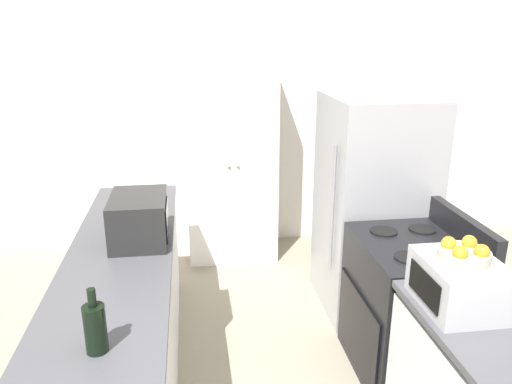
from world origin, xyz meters
TOP-DOWN VIEW (x-y plane):
  - wall_back at (0.00, 3.56)m, footprint 7.00×0.06m
  - counter_left at (-0.86, 1.39)m, footprint 0.60×2.59m
  - pantry_cabinet at (-0.06, 3.24)m, footprint 0.82×0.57m
  - stove at (0.88, 1.32)m, footprint 0.66×0.79m
  - refrigerator at (0.92, 2.16)m, footprint 0.75×0.80m
  - microwave at (-0.75, 1.59)m, footprint 0.33×0.46m
  - wine_bottle at (-0.83, 0.50)m, footprint 0.09×0.09m
  - toaster_oven at (0.75, 0.63)m, footprint 0.34×0.40m
  - fruit_bowl at (0.76, 0.63)m, footprint 0.23×0.23m

SIDE VIEW (x-z plane):
  - counter_left at x=-0.86m, z-range -0.01..0.88m
  - stove at x=0.88m, z-range -0.07..0.98m
  - refrigerator at x=0.92m, z-range 0.00..1.66m
  - pantry_cabinet at x=-0.06m, z-range 0.00..1.92m
  - wine_bottle at x=-0.83m, z-range 0.86..1.14m
  - toaster_oven at x=0.75m, z-range 0.89..1.12m
  - microwave at x=-0.75m, z-range 0.89..1.17m
  - fruit_bowl at x=0.76m, z-range 1.11..1.21m
  - wall_back at x=0.00m, z-range 0.00..2.60m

